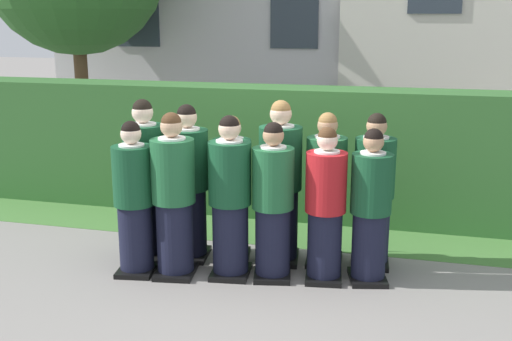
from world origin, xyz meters
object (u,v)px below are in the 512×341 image
at_px(student_front_row_3, 273,205).
at_px(student_rear_row_2, 232,192).
at_px(student_front_row_5, 370,210).
at_px(student_rear_row_0, 146,183).
at_px(student_front_row_2, 230,201).
at_px(student_rear_row_5, 374,194).
at_px(student_front_row_1, 174,199).
at_px(student_rear_row_1, 188,186).
at_px(student_rear_row_4, 326,193).
at_px(student_rear_row_3, 280,186).
at_px(student_front_row_0, 134,202).
at_px(student_in_red_blazer, 325,209).

bearing_deg(student_front_row_3, student_rear_row_2, 144.12).
distance_m(student_front_row_5, student_rear_row_0, 2.41).
distance_m(student_front_row_2, student_rear_row_5, 1.51).
relative_size(student_front_row_1, student_rear_row_1, 0.99).
bearing_deg(student_front_row_3, student_front_row_5, 9.31).
height_order(student_front_row_2, student_rear_row_1, student_rear_row_1).
height_order(student_rear_row_1, student_rear_row_4, student_rear_row_1).
distance_m(student_rear_row_2, student_rear_row_3, 0.52).
bearing_deg(student_front_row_5, student_rear_row_0, 177.86).
xyz_separation_m(student_front_row_2, student_rear_row_1, (-0.57, 0.35, 0.02)).
relative_size(student_front_row_0, student_rear_row_5, 0.97).
bearing_deg(student_front_row_5, student_rear_row_2, 171.01).
bearing_deg(student_rear_row_2, student_rear_row_3, 7.54).
xyz_separation_m(student_rear_row_0, student_rear_row_4, (1.92, 0.27, -0.05)).
bearing_deg(student_rear_row_3, student_rear_row_5, 7.92).
bearing_deg(student_rear_row_1, student_front_row_1, -87.28).
height_order(student_front_row_0, student_front_row_1, student_front_row_1).
height_order(student_front_row_5, student_rear_row_3, student_rear_row_3).
bearing_deg(student_front_row_3, student_in_red_blazer, 8.26).
bearing_deg(student_front_row_2, student_in_red_blazer, 7.84).
relative_size(student_front_row_2, student_in_red_blazer, 1.06).
distance_m(student_in_red_blazer, student_rear_row_1, 1.52).
bearing_deg(student_rear_row_1, student_rear_row_3, 9.30).
bearing_deg(student_rear_row_5, student_rear_row_4, -170.70).
relative_size(student_front_row_0, student_rear_row_2, 1.01).
distance_m(student_front_row_3, student_front_row_5, 0.95).
relative_size(student_front_row_3, student_rear_row_2, 1.01).
distance_m(student_rear_row_0, student_rear_row_4, 1.93).
bearing_deg(student_front_row_5, student_rear_row_5, 90.43).
relative_size(student_front_row_0, student_rear_row_0, 0.91).
bearing_deg(student_rear_row_4, student_rear_row_2, -172.96).
height_order(student_front_row_1, student_in_red_blazer, student_front_row_1).
bearing_deg(student_front_row_3, student_rear_row_5, 32.16).
bearing_deg(student_rear_row_1, student_in_red_blazer, -8.40).
bearing_deg(student_front_row_3, student_rear_row_3, 93.45).
xyz_separation_m(student_front_row_0, student_front_row_5, (2.32, 0.38, -0.02)).
distance_m(student_front_row_2, student_rear_row_3, 0.65).
relative_size(student_front_row_5, student_rear_row_5, 0.95).
bearing_deg(student_rear_row_1, student_rear_row_5, 8.61).
distance_m(student_front_row_3, student_in_red_blazer, 0.52).
bearing_deg(student_rear_row_0, student_front_row_2, -16.01).
bearing_deg(student_rear_row_1, student_rear_row_4, 8.38).
bearing_deg(student_in_red_blazer, student_rear_row_4, 98.05).
relative_size(student_front_row_1, student_in_red_blazer, 1.08).
height_order(student_front_row_2, student_rear_row_0, student_rear_row_0).
relative_size(student_rear_row_2, student_rear_row_5, 0.97).
bearing_deg(student_front_row_0, student_front_row_3, 9.46).
distance_m(student_front_row_3, student_rear_row_0, 1.49).
bearing_deg(student_rear_row_3, student_in_red_blazer, -35.27).
height_order(student_rear_row_0, student_rear_row_4, student_rear_row_0).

